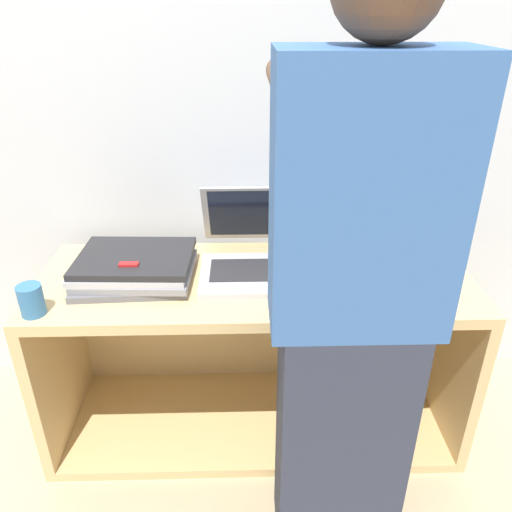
{
  "coord_description": "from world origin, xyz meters",
  "views": [
    {
      "loc": [
        -0.04,
        -1.18,
        1.46
      ],
      "look_at": [
        0.0,
        0.19,
        0.76
      ],
      "focal_mm": 35.0,
      "sensor_mm": 36.0,
      "label": 1
    }
  ],
  "objects": [
    {
      "name": "laptop_stack_right",
      "position": [
        0.39,
        0.26,
        0.67
      ],
      "size": [
        0.39,
        0.3,
        0.07
      ],
      "color": "gray",
      "rests_on": "cart"
    },
    {
      "name": "mug",
      "position": [
        -0.65,
        0.07,
        0.69
      ],
      "size": [
        0.07,
        0.07,
        0.09
      ],
      "color": "teal",
      "rests_on": "cart"
    },
    {
      "name": "person",
      "position": [
        0.22,
        -0.18,
        0.8
      ],
      "size": [
        0.4,
        0.52,
        1.59
      ],
      "color": "#2D3342",
      "rests_on": "ground_plane"
    },
    {
      "name": "wall_back",
      "position": [
        0.0,
        0.64,
        1.2
      ],
      "size": [
        8.0,
        0.05,
        2.4
      ],
      "color": "silver",
      "rests_on": "ground_plane"
    },
    {
      "name": "laptop_stack_left",
      "position": [
        -0.39,
        0.26,
        0.68
      ],
      "size": [
        0.39,
        0.3,
        0.09
      ],
      "color": "slate",
      "rests_on": "cart"
    },
    {
      "name": "inventory_tag",
      "position": [
        -0.39,
        0.2,
        0.73
      ],
      "size": [
        0.06,
        0.02,
        0.01
      ],
      "color": "red",
      "rests_on": "laptop_stack_left"
    },
    {
      "name": "laptop_open",
      "position": [
        0.0,
        0.34,
        0.69
      ],
      "size": [
        0.36,
        0.42,
        0.27
      ],
      "color": "#B7B7BC",
      "rests_on": "cart"
    },
    {
      "name": "cart",
      "position": [
        0.0,
        0.33,
        0.32
      ],
      "size": [
        1.44,
        0.53,
        0.64
      ],
      "color": "tan",
      "rests_on": "ground_plane"
    },
    {
      "name": "ground_plane",
      "position": [
        0.0,
        0.0,
        0.0
      ],
      "size": [
        12.0,
        12.0,
        0.0
      ],
      "primitive_type": "plane",
      "color": "tan"
    }
  ]
}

